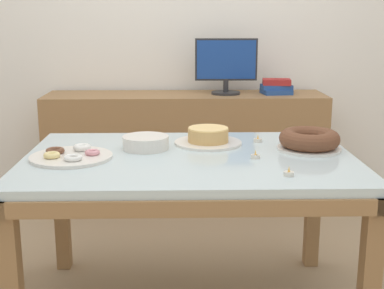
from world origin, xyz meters
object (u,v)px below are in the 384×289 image
object	(u,v)px
pastry_platter	(71,156)
tealight_near_cakes	(255,156)
plate_stack	(146,142)
cake_golden_bundt	(309,140)
book_stack	(276,87)
tealight_centre	(258,140)
computer_monitor	(226,66)
tealight_near_front	(289,173)
cake_chocolate_round	(208,137)

from	to	relation	value
pastry_platter	tealight_near_cakes	xyz separation A→B (m)	(0.78, -0.02, -0.00)
pastry_platter	plate_stack	xyz separation A→B (m)	(0.31, 0.16, 0.02)
cake_golden_bundt	tealight_near_cakes	xyz separation A→B (m)	(-0.26, -0.15, -0.03)
book_stack	tealight_centre	bearing A→B (deg)	-104.20
tealight_near_cakes	computer_monitor	bearing A→B (deg)	89.97
tealight_near_front	pastry_platter	bearing A→B (deg)	162.23
pastry_platter	tealight_centre	size ratio (longest dim) A/B	8.73
cake_golden_bundt	tealight_near_front	distance (m)	0.44
computer_monitor	cake_golden_bundt	bearing A→B (deg)	-78.82
tealight_centre	tealight_near_cakes	xyz separation A→B (m)	(-0.05, -0.31, 0.00)
cake_chocolate_round	pastry_platter	world-z (taller)	cake_chocolate_round
pastry_platter	cake_chocolate_round	bearing A→B (deg)	22.73
plate_stack	tealight_near_front	world-z (taller)	plate_stack
cake_golden_bundt	book_stack	bearing A→B (deg)	86.24
tealight_near_front	cake_chocolate_round	bearing A→B (deg)	117.52
cake_chocolate_round	pastry_platter	size ratio (longest dim) A/B	0.91
cake_golden_bundt	tealight_near_cakes	distance (m)	0.30
cake_chocolate_round	cake_golden_bundt	world-z (taller)	cake_golden_bundt
cake_chocolate_round	tealight_centre	bearing A→B (deg)	8.13
plate_stack	tealight_near_cakes	distance (m)	0.51
book_stack	computer_monitor	bearing A→B (deg)	-179.77
tealight_near_cakes	tealight_near_front	bearing A→B (deg)	-70.80
computer_monitor	tealight_near_cakes	size ratio (longest dim) A/B	10.60
pastry_platter	tealight_centre	distance (m)	0.89
cake_chocolate_round	plate_stack	distance (m)	0.30
cake_chocolate_round	tealight_centre	distance (m)	0.24
pastry_platter	plate_stack	bearing A→B (deg)	27.30
tealight_centre	tealight_near_front	world-z (taller)	same
pastry_platter	tealight_near_cakes	distance (m)	0.78
cake_golden_bundt	tealight_centre	world-z (taller)	cake_golden_bundt
cake_chocolate_round	tealight_near_cakes	size ratio (longest dim) A/B	7.95
cake_golden_bundt	pastry_platter	xyz separation A→B (m)	(-1.05, -0.12, -0.03)
computer_monitor	pastry_platter	world-z (taller)	computer_monitor
cake_chocolate_round	tealight_near_front	world-z (taller)	cake_chocolate_round
tealight_near_front	tealight_near_cakes	bearing A→B (deg)	109.20
computer_monitor	tealight_centre	distance (m)	1.20
computer_monitor	cake_golden_bundt	world-z (taller)	computer_monitor
computer_monitor	plate_stack	world-z (taller)	computer_monitor
cake_chocolate_round	tealight_near_cakes	distance (m)	0.33
computer_monitor	cake_golden_bundt	distance (m)	1.37
book_stack	plate_stack	bearing A→B (deg)	-122.53
pastry_platter	tealight_near_front	xyz separation A→B (m)	(0.87, -0.28, -0.00)
book_stack	plate_stack	world-z (taller)	book_stack
book_stack	cake_chocolate_round	distance (m)	1.32
computer_monitor	plate_stack	distance (m)	1.40
pastry_platter	cake_golden_bundt	bearing A→B (deg)	6.77
pastry_platter	tealight_near_front	distance (m)	0.92
book_stack	tealight_near_cakes	distance (m)	1.52
pastry_platter	tealight_centre	xyz separation A→B (m)	(0.84, 0.28, -0.00)
computer_monitor	cake_chocolate_round	size ratio (longest dim) A/B	1.33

